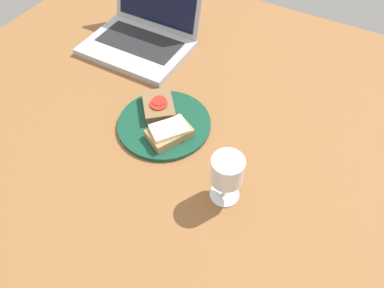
{
  "coord_description": "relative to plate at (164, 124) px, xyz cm",
  "views": [
    {
      "loc": [
        37.65,
        -50.71,
        73.35
      ],
      "look_at": [
        11.2,
        -3.6,
        8.0
      ],
      "focal_mm": 35.0,
      "sensor_mm": 36.0,
      "label": 1
    }
  ],
  "objects": [
    {
      "name": "wooden_table",
      "position": [
        0.03,
        -1.96,
        -2.04
      ],
      "size": [
        140.0,
        140.0,
        3.0
      ],
      "primitive_type": "cube",
      "color": "brown",
      "rests_on": "ground"
    },
    {
      "name": "plate",
      "position": [
        0.0,
        0.0,
        0.0
      ],
      "size": [
        23.63,
        23.63,
        1.08
      ],
      "primitive_type": "cylinder",
      "color": "#144733",
      "rests_on": "wooden_table"
    },
    {
      "name": "sandwich_with_tomato",
      "position": [
        -3.65,
        3.3,
        1.92
      ],
      "size": [
        12.49,
        12.83,
        3.17
      ],
      "color": "brown",
      "rests_on": "plate"
    },
    {
      "name": "sandwich_with_cheese",
      "position": [
        3.69,
        -3.32,
        2.07
      ],
      "size": [
        10.63,
        12.19,
        3.27
      ],
      "color": "#A88456",
      "rests_on": "plate"
    },
    {
      "name": "wine_glass",
      "position": [
        22.47,
        -11.11,
        7.92
      ],
      "size": [
        6.83,
        6.83,
        12.38
      ],
      "color": "white",
      "rests_on": "wooden_table"
    },
    {
      "name": "laptop",
      "position": [
        -23.9,
        26.31,
        3.84
      ],
      "size": [
        30.79,
        27.84,
        22.79
      ],
      "color": "#ADAFB5",
      "rests_on": "wooden_table"
    }
  ]
}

